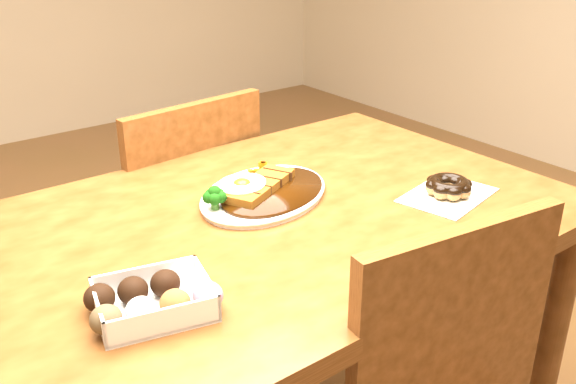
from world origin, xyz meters
TOP-DOWN VIEW (x-y plane):
  - table at (0.00, 0.00)m, footprint 1.20×0.80m
  - chair_far at (0.05, 0.54)m, footprint 0.46×0.46m
  - katsu_curry_plate at (0.02, 0.07)m, footprint 0.37×0.33m
  - donut_box at (-0.35, -0.16)m, footprint 0.20×0.17m
  - pon_de_ring at (0.34, -0.16)m, footprint 0.23×0.18m

SIDE VIEW (x-z plane):
  - chair_far at x=0.05m, z-range 0.04..0.91m
  - table at x=0.00m, z-range 0.28..1.03m
  - katsu_curry_plate at x=0.02m, z-range 0.73..0.80m
  - pon_de_ring at x=0.34m, z-range 0.75..0.79m
  - donut_box at x=-0.35m, z-range 0.75..0.80m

